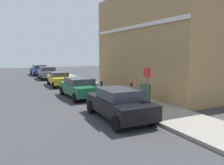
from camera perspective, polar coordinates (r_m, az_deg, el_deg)
name	(u,v)px	position (r m, az deg, el deg)	size (l,w,h in m)	color
ground	(116,110)	(12.26, 1.04, -7.18)	(80.00, 80.00, 0.00)	#38383A
sidewalk	(102,90)	(18.31, -2.56, -2.00)	(2.75, 30.00, 0.15)	gray
corner_building	(166,43)	(18.81, 13.69, 9.84)	(6.89, 11.79, 7.86)	#9E7A4C
car_black	(119,103)	(10.56, 1.83, -5.34)	(2.06, 4.24, 1.47)	black
car_green	(80,87)	(15.80, -8.35, -1.15)	(2.00, 4.24, 1.39)	#195933
car_yellow	(59,78)	(21.81, -13.42, 1.02)	(1.88, 4.16, 1.32)	gold
car_grey	(47,73)	(27.84, -16.28, 2.43)	(1.99, 3.97, 1.47)	slate
car_blue	(39,70)	(33.23, -18.23, 3.13)	(2.08, 4.51, 1.44)	navy
utility_cabinet	(145,95)	(13.26, 8.48, -3.11)	(0.46, 0.61, 1.15)	#1E4C28
bollard_near_cabinet	(131,90)	(14.71, 5.01, -1.90)	(0.14, 0.14, 1.04)	black
bollard_far_kerb	(102,88)	(15.55, -2.71, -1.36)	(0.14, 0.14, 1.04)	black
street_sign	(147,83)	(10.89, 9.06, -0.23)	(0.08, 0.60, 2.30)	#59595B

